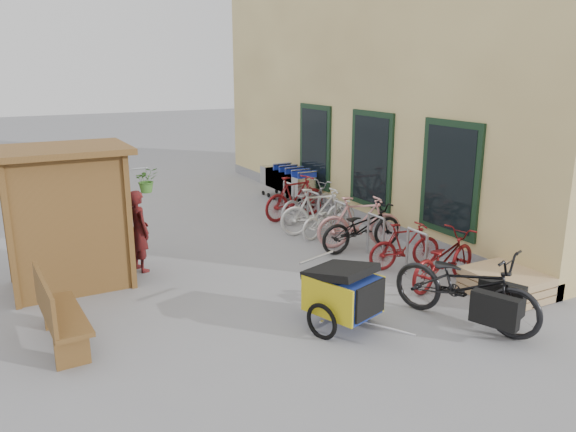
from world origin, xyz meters
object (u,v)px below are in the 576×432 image
shopping_carts (287,180)px  kiosk (60,198)px  bench (57,312)px  pallet_stack (505,284)px  bike_4 (328,219)px  bike_0 (444,259)px  bike_5 (318,211)px  bike_7 (295,197)px  bike_6 (308,202)px  bike_1 (405,246)px  cargo_bike (467,286)px  bike_3 (359,222)px  person_kiosk (139,231)px  child_trailer (343,291)px  bike_2 (362,227)px

shopping_carts → kiosk: bearing=-149.2°
bench → pallet_stack: bearing=-16.5°
bench → bike_4: bearing=21.1°
bike_0 → bike_5: (-0.30, 3.64, 0.06)m
bike_7 → bike_6: bearing=-161.6°
bike_1 → bike_4: bike_1 is taller
kiosk → pallet_stack: size_ratio=2.08×
cargo_bike → bike_3: cargo_bike is taller
pallet_stack → bike_6: 5.59m
bike_1 → pallet_stack: bearing=-151.7°
bike_0 → bike_4: 3.40m
bike_0 → bike_5: size_ratio=1.02×
cargo_bike → person_kiosk: size_ratio=1.56×
bench → cargo_bike: 5.72m
pallet_stack → bike_0: 1.06m
cargo_bike → bike_1: bearing=51.3°
bike_7 → bench: bearing=116.3°
bike_4 → bike_6: bike_6 is taller
bike_3 → bike_4: size_ratio=1.20×
bike_4 → bike_6: bearing=-22.5°
pallet_stack → person_kiosk: bearing=140.8°
cargo_bike → bike_1: 2.38m
bike_5 → cargo_bike: bearing=-173.1°
child_trailer → bike_0: size_ratio=0.96×
kiosk → bike_5: kiosk is taller
person_kiosk → bike_2: size_ratio=0.81×
bike_2 → child_trailer: bearing=141.8°
pallet_stack → bike_7: bike_7 is taller
child_trailer → kiosk: bearing=114.4°
kiosk → child_trailer: size_ratio=1.45×
bench → child_trailer: 3.91m
pallet_stack → child_trailer: bearing=174.0°
child_trailer → bike_1: child_trailer is taller
bike_0 → bike_2: bike_2 is taller
bike_2 → bike_4: bearing=6.1°
bike_1 → bike_5: bearing=16.1°
pallet_stack → bench: bearing=166.3°
bench → bike_1: 6.08m
bike_0 → bike_3: 2.44m
bike_0 → bike_2: size_ratio=0.96×
person_kiosk → bike_6: person_kiosk is taller
person_kiosk → pallet_stack: bearing=-142.2°
bike_6 → bike_3: bearing=161.7°
pallet_stack → cargo_bike: (-1.35, -0.43, 0.37)m
pallet_stack → kiosk: bearing=148.3°
bike_0 → bike_4: bearing=-11.5°
bench → bike_7: bearing=32.7°
kiosk → child_trailer: kiosk is taller
bike_1 → bike_7: bearing=11.3°
kiosk → bench: size_ratio=1.56×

